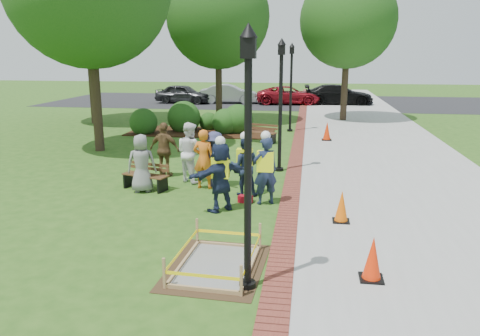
# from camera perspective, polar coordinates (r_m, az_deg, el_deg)

# --- Properties ---
(ground) EXTENTS (100.00, 100.00, 0.00)m
(ground) POSITION_cam_1_polar(r_m,az_deg,el_deg) (10.99, -3.52, -6.47)
(ground) COLOR #285116
(ground) RESTS_ON ground
(sidewalk) EXTENTS (6.00, 60.00, 0.02)m
(sidewalk) POSITION_cam_1_polar(r_m,az_deg,el_deg) (20.63, 16.19, 2.74)
(sidewalk) COLOR #9E9E99
(sidewalk) RESTS_ON ground
(brick_edging) EXTENTS (0.50, 60.00, 0.03)m
(brick_edging) POSITION_cam_1_polar(r_m,az_deg,el_deg) (20.43, 7.12, 3.10)
(brick_edging) COLOR maroon
(brick_edging) RESTS_ON ground
(mulch_bed) EXTENTS (7.00, 3.00, 0.05)m
(mulch_bed) POSITION_cam_1_polar(r_m,az_deg,el_deg) (22.99, -4.69, 4.39)
(mulch_bed) COLOR #381E0F
(mulch_bed) RESTS_ON ground
(parking_lot) EXTENTS (36.00, 12.00, 0.01)m
(parking_lot) POSITION_cam_1_polar(r_m,az_deg,el_deg) (37.33, 5.12, 8.05)
(parking_lot) COLOR black
(parking_lot) RESTS_ON ground
(wet_concrete_pad) EXTENTS (1.82, 2.39, 0.55)m
(wet_concrete_pad) POSITION_cam_1_polar(r_m,az_deg,el_deg) (8.68, -2.88, -10.58)
(wet_concrete_pad) COLOR #47331E
(wet_concrete_pad) RESTS_ON ground
(bench_near) EXTENTS (1.44, 0.84, 0.74)m
(bench_near) POSITION_cam_1_polar(r_m,az_deg,el_deg) (13.66, -11.43, -1.59)
(bench_near) COLOR #55381D
(bench_near) RESTS_ON ground
(bench_far) EXTENTS (1.53, 0.92, 0.78)m
(bench_far) POSITION_cam_1_polar(r_m,az_deg,el_deg) (20.35, 2.46, 3.83)
(bench_far) COLOR brown
(bench_far) RESTS_ON ground
(cone_front) EXTENTS (0.41, 0.41, 0.80)m
(cone_front) POSITION_cam_1_polar(r_m,az_deg,el_deg) (8.45, 15.85, -10.69)
(cone_front) COLOR black
(cone_front) RESTS_ON ground
(cone_back) EXTENTS (0.39, 0.39, 0.76)m
(cone_back) POSITION_cam_1_polar(r_m,az_deg,el_deg) (11.03, 12.28, -4.69)
(cone_back) COLOR black
(cone_back) RESTS_ON ground
(cone_far) EXTENTS (0.42, 0.42, 0.83)m
(cone_far) POSITION_cam_1_polar(r_m,az_deg,el_deg) (21.09, 10.55, 4.38)
(cone_far) COLOR black
(cone_far) RESTS_ON ground
(toolbox) EXTENTS (0.40, 0.29, 0.18)m
(toolbox) POSITION_cam_1_polar(r_m,az_deg,el_deg) (12.26, 0.66, -3.81)
(toolbox) COLOR maroon
(toolbox) RESTS_ON ground
(lamp_near) EXTENTS (0.28, 0.28, 4.26)m
(lamp_near) POSITION_cam_1_polar(r_m,az_deg,el_deg) (7.26, 0.99, 3.19)
(lamp_near) COLOR black
(lamp_near) RESTS_ON ground
(lamp_mid) EXTENTS (0.28, 0.28, 4.26)m
(lamp_mid) POSITION_cam_1_polar(r_m,az_deg,el_deg) (15.16, 4.98, 8.80)
(lamp_mid) COLOR black
(lamp_mid) RESTS_ON ground
(lamp_far) EXTENTS (0.28, 0.28, 4.26)m
(lamp_far) POSITION_cam_1_polar(r_m,az_deg,el_deg) (23.13, 6.25, 10.55)
(lamp_far) COLOR black
(lamp_far) RESTS_ON ground
(tree_back) EXTENTS (5.46, 5.46, 8.36)m
(tree_back) POSITION_cam_1_polar(r_m,az_deg,el_deg) (25.92, -2.69, 17.93)
(tree_back) COLOR #3D2D1E
(tree_back) RESTS_ON ground
(tree_right) EXTENTS (5.29, 5.29, 8.18)m
(tree_right) POSITION_cam_1_polar(r_m,az_deg,el_deg) (27.57, 13.05, 17.16)
(tree_right) COLOR #3D2D1E
(tree_right) RESTS_ON ground
(shrub_a) EXTENTS (1.33, 1.33, 1.33)m
(shrub_a) POSITION_cam_1_polar(r_m,az_deg,el_deg) (22.97, -11.62, 4.09)
(shrub_a) COLOR #184B15
(shrub_a) RESTS_ON ground
(shrub_b) EXTENTS (1.62, 1.62, 1.62)m
(shrub_b) POSITION_cam_1_polar(r_m,az_deg,el_deg) (23.38, -6.80, 4.45)
(shrub_b) COLOR #184B15
(shrub_b) RESTS_ON ground
(shrub_c) EXTENTS (1.30, 1.30, 1.30)m
(shrub_c) POSITION_cam_1_polar(r_m,az_deg,el_deg) (22.63, -1.77, 4.22)
(shrub_c) COLOR #184B15
(shrub_c) RESTS_ON ground
(shrub_d) EXTENTS (1.50, 1.50, 1.50)m
(shrub_d) POSITION_cam_1_polar(r_m,az_deg,el_deg) (22.78, -0.26, 4.29)
(shrub_d) COLOR #184B15
(shrub_d) RESTS_ON ground
(shrub_e) EXTENTS (0.95, 0.95, 0.95)m
(shrub_e) POSITION_cam_1_polar(r_m,az_deg,el_deg) (23.77, -3.83, 4.67)
(shrub_e) COLOR #184B15
(shrub_e) RESTS_ON ground
(casual_person_a) EXTENTS (0.59, 0.45, 1.64)m
(casual_person_a) POSITION_cam_1_polar(r_m,az_deg,el_deg) (13.30, -11.91, 0.56)
(casual_person_a) COLOR gray
(casual_person_a) RESTS_ON ground
(casual_person_b) EXTENTS (0.57, 0.39, 1.72)m
(casual_person_b) POSITION_cam_1_polar(r_m,az_deg,el_deg) (13.37, -4.44, 1.07)
(casual_person_b) COLOR orange
(casual_person_b) RESTS_ON ground
(casual_person_c) EXTENTS (0.69, 0.64, 1.81)m
(casual_person_c) POSITION_cam_1_polar(r_m,az_deg,el_deg) (14.10, -6.13, 1.91)
(casual_person_c) COLOR white
(casual_person_c) RESTS_ON ground
(casual_person_d) EXTENTS (0.61, 0.45, 1.72)m
(casual_person_d) POSITION_cam_1_polar(r_m,az_deg,el_deg) (14.80, -9.16, 2.20)
(casual_person_d) COLOR brown
(casual_person_d) RESTS_ON ground
(casual_person_e) EXTENTS (0.61, 0.52, 1.63)m
(casual_person_e) POSITION_cam_1_polar(r_m,az_deg,el_deg) (13.51, -3.11, 1.03)
(casual_person_e) COLOR #36385F
(casual_person_e) RESTS_ON ground
(hivis_worker_a) EXTENTS (0.64, 0.64, 1.88)m
(hivis_worker_a) POSITION_cam_1_polar(r_m,az_deg,el_deg) (11.43, -2.39, -0.76)
(hivis_worker_a) COLOR #18213F
(hivis_worker_a) RESTS_ON ground
(hivis_worker_b) EXTENTS (0.67, 0.57, 1.92)m
(hivis_worker_b) POSITION_cam_1_polar(r_m,az_deg,el_deg) (11.94, 3.10, -0.04)
(hivis_worker_b) COLOR #1A2344
(hivis_worker_b) RESTS_ON ground
(hivis_worker_c) EXTENTS (0.54, 0.37, 1.77)m
(hivis_worker_c) POSITION_cam_1_polar(r_m,az_deg,el_deg) (12.68, 0.57, 0.51)
(hivis_worker_c) COLOR #1A1F45
(hivis_worker_c) RESTS_ON ground
(parked_car_a) EXTENTS (2.49, 4.96, 1.57)m
(parked_car_a) POSITION_cam_1_polar(r_m,az_deg,el_deg) (36.37, -6.89, 7.84)
(parked_car_a) COLOR #2A2A2C
(parked_car_a) RESTS_ON ground
(parked_car_b) EXTENTS (2.50, 4.94, 1.56)m
(parked_car_b) POSITION_cam_1_polar(r_m,az_deg,el_deg) (36.16, -1.35, 7.90)
(parked_car_b) COLOR #A7A7AC
(parked_car_b) RESTS_ON ground
(parked_car_c) EXTENTS (2.31, 4.63, 1.46)m
(parked_car_c) POSITION_cam_1_polar(r_m,az_deg,el_deg) (35.64, 5.97, 7.74)
(parked_car_c) COLOR maroon
(parked_car_c) RESTS_ON ground
(parked_car_d) EXTENTS (2.26, 4.95, 1.59)m
(parked_car_d) POSITION_cam_1_polar(r_m,az_deg,el_deg) (36.10, 11.86, 7.60)
(parked_car_d) COLOR black
(parked_car_d) RESTS_ON ground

